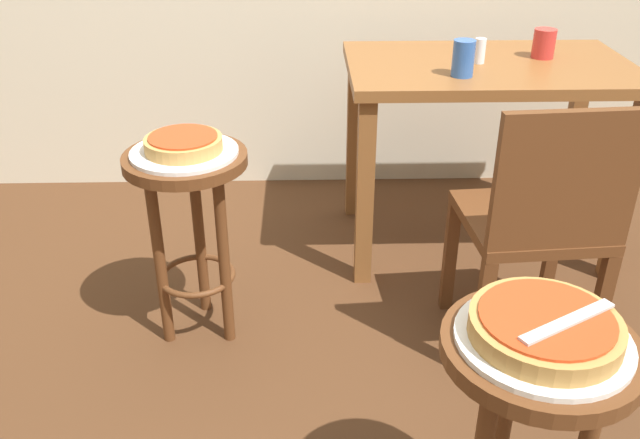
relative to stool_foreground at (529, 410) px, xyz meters
name	(u,v)px	position (x,y,z in m)	size (l,w,h in m)	color
ground_plane	(288,421)	(-0.49, 0.45, -0.47)	(6.00, 6.00, 0.00)	#4C2D19
stool_foreground	(529,410)	(0.00, 0.00, 0.00)	(0.37, 0.37, 0.64)	#5B3319
serving_plate_foreground	(543,339)	(0.00, 0.00, 0.17)	(0.32, 0.32, 0.01)	white
pizza_foreground	(545,327)	(0.00, 0.00, 0.20)	(0.28, 0.28, 0.05)	#B78442
stool_middle	(190,204)	(-0.78, 0.89, 0.00)	(0.37, 0.37, 0.64)	#5B3319
serving_plate_middle	(184,152)	(-0.78, 0.89, 0.17)	(0.32, 0.32, 0.01)	silver
pizza_middle	(183,143)	(-0.78, 0.89, 0.20)	(0.23, 0.23, 0.05)	tan
dining_table	(486,95)	(0.25, 1.45, 0.15)	(1.03, 0.64, 0.75)	brown
cup_near_edge	(463,58)	(0.11, 1.29, 0.34)	(0.07, 0.07, 0.12)	#3360B2
cup_far_edge	(544,43)	(0.45, 1.51, 0.33)	(0.08, 0.08, 0.10)	red
condiment_shaker	(480,51)	(0.20, 1.44, 0.32)	(0.04, 0.04, 0.09)	white
wooden_chair	(540,222)	(0.26, 0.76, 0.00)	(0.43, 0.43, 0.85)	#5B3319
pizza_server_knife	(568,321)	(0.03, -0.02, 0.23)	(0.22, 0.02, 0.01)	silver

